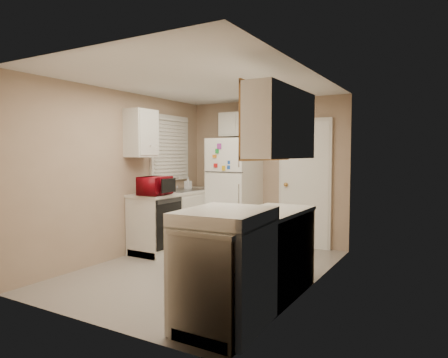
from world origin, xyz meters
The scene contains 19 objects.
floor centered at (0.00, 0.00, 0.00)m, with size 3.80×3.80×0.00m, color #ADA59D.
ceiling centered at (0.00, 0.00, 2.40)m, with size 3.80×3.80×0.00m, color white.
wall_left centered at (-1.40, 0.00, 1.20)m, with size 3.80×3.80×0.00m, color tan.
wall_right centered at (1.40, 0.00, 1.20)m, with size 3.80×3.80×0.00m, color tan.
wall_back centered at (0.00, 1.90, 1.20)m, with size 2.80×2.80×0.00m, color tan.
wall_front centered at (0.00, -1.90, 1.20)m, with size 2.80×2.80×0.00m, color tan.
left_counter centered at (-1.10, 0.90, 0.45)m, with size 0.60×1.80×0.90m, color silver.
dishwasher centered at (-0.81, 0.30, 0.49)m, with size 0.03×0.58×0.72m, color black.
sink centered at (-1.10, 1.05, 0.86)m, with size 0.54×0.74×0.16m, color gray.
microwave centered at (-0.99, 0.21, 1.05)m, with size 0.27×0.49×0.32m, color maroon.
soap_bottle centered at (-1.15, 1.26, 1.00)m, with size 0.09×0.10×0.21m, color silver.
window_blinds centered at (-1.36, 1.05, 1.60)m, with size 0.10×0.98×1.08m, color silver.
upper_cabinet_left centered at (-1.25, 0.22, 1.80)m, with size 0.30×0.45×0.70m, color silver.
refrigerator centered at (-0.43, 1.58, 0.88)m, with size 0.72×0.70×1.75m, color white.
cabinet_over_fridge centered at (-0.40, 1.75, 2.00)m, with size 0.70×0.30×0.40m, color silver.
interior_door centered at (0.70, 1.86, 1.02)m, with size 0.86×0.06×2.08m, color white.
right_counter centered at (1.10, -0.80, 0.45)m, with size 0.60×2.00×0.90m, color silver.
stove centered at (1.08, -1.34, 0.52)m, with size 0.69×0.85×1.03m, color white.
upper_cabinet_right centered at (1.25, -0.50, 1.80)m, with size 0.30×1.20×0.70m, color silver.
Camera 1 is at (2.77, -4.27, 1.49)m, focal length 32.00 mm.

